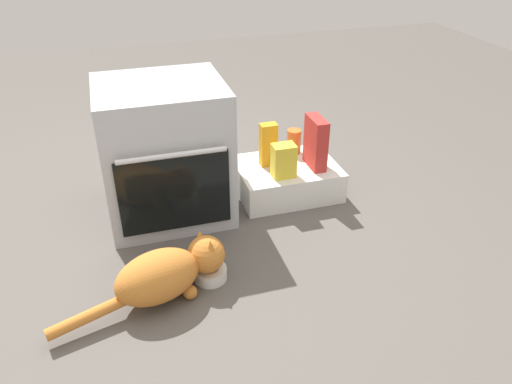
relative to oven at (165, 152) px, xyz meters
The scene contains 9 objects.
ground 0.60m from the oven, 92.64° to the right, with size 8.00×8.00×0.00m, color #56514C.
oven is the anchor object (origin of this frame).
pantry_cabinet 0.71m from the oven, ahead, with size 0.55×0.42×0.17m, color white.
food_bowl 0.68m from the oven, 82.01° to the right, with size 0.15×0.15×0.09m.
cat 0.71m from the oven, 99.15° to the right, with size 0.74×0.32×0.24m.
sauce_jar 0.77m from the oven, 10.89° to the left, with size 0.08×0.08×0.14m, color #D16023.
juice_carton 0.56m from the oven, ahead, with size 0.09×0.06×0.24m, color orange.
cereal_box 0.80m from the oven, ahead, with size 0.07×0.18×0.28m, color #B72D28.
snack_bag 0.61m from the oven, ahead, with size 0.12×0.09×0.18m, color yellow.
Camera 1 is at (-0.19, -1.80, 1.47)m, focal length 35.28 mm.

